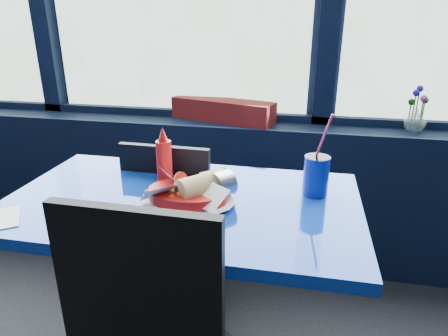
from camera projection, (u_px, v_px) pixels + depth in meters
The scene contains 8 objects.
window_sill at pixel (179, 186), 2.34m from camera, with size 5.00×0.26×0.80m, color black.
near_table at pixel (184, 245), 1.43m from camera, with size 1.20×0.70×0.75m.
chair_near_back at pixel (175, 217), 1.78m from camera, with size 0.40×0.41×0.86m.
planter_box at pixel (223, 110), 2.15m from camera, with size 0.57×0.14×0.11m, color maroon.
flower_vase at pixel (416, 118), 1.94m from camera, with size 0.14×0.14×0.22m.
food_basket at pixel (190, 193), 1.32m from camera, with size 0.35×0.35×0.10m.
ketchup_bottle at pixel (164, 159), 1.46m from camera, with size 0.06×0.06×0.21m.
soda_cup at pixel (316, 175), 1.37m from camera, with size 0.09×0.09×0.29m.
Camera 1 is at (0.69, 0.82, 1.34)m, focal length 32.00 mm.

